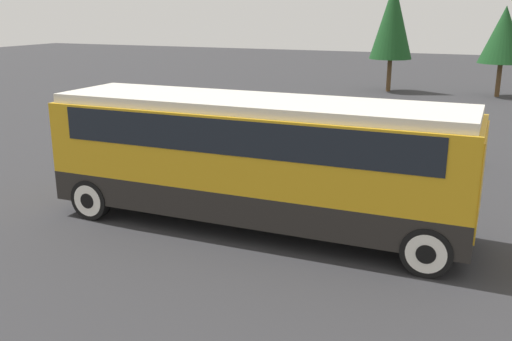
# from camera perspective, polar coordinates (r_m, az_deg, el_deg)

# --- Properties ---
(ground_plane) EXTENTS (120.00, 120.00, 0.00)m
(ground_plane) POSITION_cam_1_polar(r_m,az_deg,el_deg) (13.94, 0.00, -5.53)
(ground_plane) COLOR #2D2D30
(tour_bus) EXTENTS (9.94, 2.66, 3.10)m
(tour_bus) POSITION_cam_1_polar(r_m,az_deg,el_deg) (13.34, 0.38, 1.89)
(tour_bus) COLOR black
(tour_bus) RESTS_ON ground_plane
(parked_car_near) EXTENTS (4.43, 1.80, 1.37)m
(parked_car_near) POSITION_cam_1_polar(r_m,az_deg,el_deg) (20.49, 14.15, 2.93)
(parked_car_near) COLOR #BCBCC1
(parked_car_near) RESTS_ON ground_plane
(parked_car_mid) EXTENTS (4.79, 1.82, 1.43)m
(parked_car_mid) POSITION_cam_1_polar(r_m,az_deg,el_deg) (22.36, 1.14, 4.55)
(parked_car_mid) COLOR navy
(parked_car_mid) RESTS_ON ground_plane
(tree_left) EXTENTS (2.69, 2.69, 5.31)m
(tree_left) POSITION_cam_1_polar(r_m,az_deg,el_deg) (37.40, 23.53, 12.33)
(tree_left) COLOR brown
(tree_left) RESTS_ON ground_plane
(tree_center) EXTENTS (2.65, 2.65, 6.80)m
(tree_center) POSITION_cam_1_polar(r_m,az_deg,el_deg) (37.75, 13.49, 14.38)
(tree_center) COLOR brown
(tree_center) RESTS_ON ground_plane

